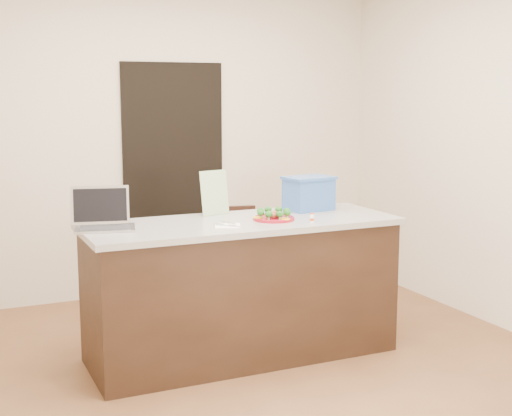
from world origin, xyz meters
name	(u,v)px	position (x,y,z in m)	size (l,w,h in m)	color
ground	(257,368)	(0.00, 0.00, 0.00)	(4.00, 4.00, 0.00)	brown
room_shell	(257,113)	(0.00, 0.00, 1.62)	(4.00, 4.00, 4.00)	white
doorway	(174,179)	(0.10, 1.98, 1.00)	(0.90, 0.02, 2.00)	black
island	(242,288)	(0.00, 0.25, 0.46)	(2.06, 0.76, 0.92)	black
plate	(274,218)	(0.20, 0.18, 0.93)	(0.27, 0.27, 0.02)	maroon
meatballs	(273,214)	(0.20, 0.18, 0.96)	(0.09, 0.10, 0.04)	brown
broccoli	(274,212)	(0.20, 0.18, 0.97)	(0.23, 0.23, 0.04)	#134A14
pepper_rings	(274,217)	(0.20, 0.18, 0.94)	(0.24, 0.25, 0.01)	yellow
napkin	(228,226)	(-0.16, 0.10, 0.92)	(0.16, 0.16, 0.01)	white
fork	(224,225)	(-0.18, 0.11, 0.93)	(0.10, 0.16, 0.00)	silver
knife	(233,225)	(-0.13, 0.08, 0.93)	(0.06, 0.22, 0.01)	silver
yogurt_bottle	(312,218)	(0.39, 0.00, 0.95)	(0.03, 0.03, 0.06)	white
laptop	(103,217)	(-0.88, 0.36, 0.99)	(0.41, 0.36, 0.25)	#A6A7AB
leaflet	(214,193)	(-0.08, 0.53, 1.07)	(0.21, 0.00, 0.30)	silver
blue_box	(309,193)	(0.60, 0.44, 1.04)	(0.36, 0.29, 0.24)	#2F5AAA
chair	(235,258)	(0.22, 0.90, 0.51)	(0.47, 0.47, 0.89)	#33190F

